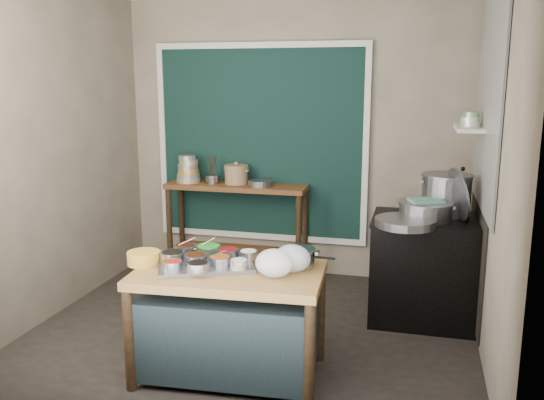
% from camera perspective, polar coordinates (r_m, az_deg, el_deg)
% --- Properties ---
extents(floor, '(3.50, 3.00, 0.02)m').
position_cam_1_polar(floor, '(4.83, -1.82, -12.70)').
color(floor, black).
rests_on(floor, ground).
extents(back_wall, '(3.50, 0.02, 2.80)m').
position_cam_1_polar(back_wall, '(5.89, 2.23, 6.04)').
color(back_wall, gray).
rests_on(back_wall, floor).
extents(left_wall, '(0.02, 3.00, 2.80)m').
position_cam_1_polar(left_wall, '(5.21, -20.93, 4.51)').
color(left_wall, gray).
rests_on(left_wall, floor).
extents(right_wall, '(0.02, 3.00, 2.80)m').
position_cam_1_polar(right_wall, '(4.29, 21.30, 3.05)').
color(right_wall, gray).
rests_on(right_wall, floor).
extents(curtain_panel, '(2.10, 0.02, 1.90)m').
position_cam_1_polar(curtain_panel, '(5.94, -1.18, 5.61)').
color(curtain_panel, black).
rests_on(curtain_panel, back_wall).
extents(curtain_frame, '(2.22, 0.03, 2.02)m').
position_cam_1_polar(curtain_frame, '(5.93, -1.21, 5.60)').
color(curtain_frame, beige).
rests_on(curtain_frame, back_wall).
extents(tile_panel, '(0.02, 1.70, 1.70)m').
position_cam_1_polar(tile_panel, '(4.79, 20.66, 9.37)').
color(tile_panel, '#B2B2AA').
rests_on(tile_panel, right_wall).
extents(soot_patch, '(0.01, 1.30, 1.30)m').
position_cam_1_polar(soot_patch, '(5.06, 19.66, -3.70)').
color(soot_patch, black).
rests_on(soot_patch, right_wall).
extents(wall_shelf, '(0.22, 0.70, 0.03)m').
position_cam_1_polar(wall_shelf, '(5.09, 18.94, 6.77)').
color(wall_shelf, beige).
rests_on(wall_shelf, right_wall).
extents(prep_table, '(1.30, 0.80, 0.75)m').
position_cam_1_polar(prep_table, '(4.00, -4.22, -12.06)').
color(prep_table, olive).
rests_on(prep_table, floor).
extents(back_counter, '(1.45, 0.40, 0.95)m').
position_cam_1_polar(back_counter, '(5.97, -3.49, -2.91)').
color(back_counter, brown).
rests_on(back_counter, floor).
extents(stove_block, '(0.90, 0.68, 0.85)m').
position_cam_1_polar(stove_block, '(5.02, 15.07, -6.81)').
color(stove_block, black).
rests_on(stove_block, floor).
extents(stove_top, '(0.92, 0.69, 0.03)m').
position_cam_1_polar(stove_top, '(4.90, 15.35, -1.93)').
color(stove_top, black).
rests_on(stove_top, stove_block).
extents(condiment_tray, '(0.76, 0.67, 0.03)m').
position_cam_1_polar(condiment_tray, '(3.97, -6.59, -6.32)').
color(condiment_tray, gray).
rests_on(condiment_tray, prep_table).
extents(condiment_bowls, '(0.64, 0.50, 0.07)m').
position_cam_1_polar(condiment_bowls, '(3.97, -6.77, -5.60)').
color(condiment_bowls, gray).
rests_on(condiment_bowls, condiment_tray).
extents(yellow_basin, '(0.25, 0.25, 0.09)m').
position_cam_1_polar(yellow_basin, '(4.07, -12.58, -5.62)').
color(yellow_basin, yellow).
rests_on(yellow_basin, prep_table).
extents(saucepan, '(0.25, 0.25, 0.13)m').
position_cam_1_polar(saucepan, '(3.91, 2.64, -5.72)').
color(saucepan, gray).
rests_on(saucepan, prep_table).
extents(plastic_bag_a, '(0.25, 0.21, 0.18)m').
position_cam_1_polar(plastic_bag_a, '(3.71, 0.21, -6.27)').
color(plastic_bag_a, white).
rests_on(plastic_bag_a, prep_table).
extents(plastic_bag_b, '(0.29, 0.26, 0.18)m').
position_cam_1_polar(plastic_bag_b, '(3.81, 2.02, -5.79)').
color(plastic_bag_b, white).
rests_on(plastic_bag_b, prep_table).
extents(bowl_stack, '(0.25, 0.25, 0.28)m').
position_cam_1_polar(bowl_stack, '(6.02, -8.30, 2.91)').
color(bowl_stack, tan).
rests_on(bowl_stack, back_counter).
extents(utensil_cup, '(0.15, 0.15, 0.09)m').
position_cam_1_polar(utensil_cup, '(5.94, -5.92, 2.08)').
color(utensil_cup, gray).
rests_on(utensil_cup, back_counter).
extents(ceramic_crock, '(0.33, 0.33, 0.17)m').
position_cam_1_polar(ceramic_crock, '(5.89, -3.55, 2.47)').
color(ceramic_crock, '#8F6D4E').
rests_on(ceramic_crock, back_counter).
extents(wide_bowl, '(0.32, 0.32, 0.06)m').
position_cam_1_polar(wide_bowl, '(5.75, -1.16, 1.69)').
color(wide_bowl, gray).
rests_on(wide_bowl, back_counter).
extents(stock_pot, '(0.58, 0.58, 0.34)m').
position_cam_1_polar(stock_pot, '(5.05, 16.87, 0.55)').
color(stock_pot, gray).
rests_on(stock_pot, stove_top).
extents(pot_lid, '(0.23, 0.45, 0.43)m').
position_cam_1_polar(pot_lid, '(4.85, 18.00, 0.56)').
color(pot_lid, gray).
rests_on(pot_lid, stove_top).
extents(steamer, '(0.58, 0.58, 0.15)m').
position_cam_1_polar(steamer, '(4.83, 14.95, -1.01)').
color(steamer, gray).
rests_on(steamer, stove_top).
extents(green_cloth, '(0.31, 0.27, 0.02)m').
position_cam_1_polar(green_cloth, '(4.81, 15.01, -0.05)').
color(green_cloth, '#558E74').
rests_on(green_cloth, steamer).
extents(shallow_pan, '(0.60, 0.60, 0.06)m').
position_cam_1_polar(shallow_pan, '(4.57, 13.07, -2.18)').
color(shallow_pan, gray).
rests_on(shallow_pan, stove_top).
extents(shelf_bowl_stack, '(0.15, 0.15, 0.12)m').
position_cam_1_polar(shelf_bowl_stack, '(5.01, 19.06, 7.51)').
color(shelf_bowl_stack, silver).
rests_on(shelf_bowl_stack, wall_shelf).
extents(shelf_bowl_green, '(0.15, 0.15, 0.04)m').
position_cam_1_polar(shelf_bowl_green, '(5.28, 18.81, 7.34)').
color(shelf_bowl_green, gray).
rests_on(shelf_bowl_green, wall_shelf).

